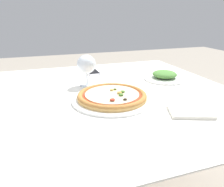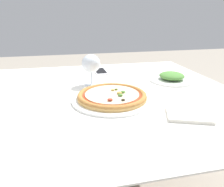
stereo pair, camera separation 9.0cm
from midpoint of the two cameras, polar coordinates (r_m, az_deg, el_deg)
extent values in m
cube|color=brown|center=(0.99, -10.40, -1.93)|extent=(1.31, 1.03, 0.04)
cube|color=white|center=(0.98, -10.47, -0.79)|extent=(1.41, 1.13, 0.01)
cylinder|color=brown|center=(1.70, 8.21, -4.90)|extent=(0.06, 0.06, 0.66)
cylinder|color=white|center=(0.91, -2.83, -1.53)|extent=(0.34, 0.34, 0.01)
cylinder|color=tan|center=(0.91, -2.85, -0.88)|extent=(0.29, 0.29, 0.01)
torus|color=#B27538|center=(0.90, -2.85, -0.53)|extent=(0.29, 0.29, 0.02)
cylinder|color=#BC381E|center=(0.90, -2.85, -0.44)|extent=(0.24, 0.24, 0.00)
cylinder|color=beige|center=(0.90, -2.86, -0.20)|extent=(0.22, 0.22, 0.00)
ellipsoid|color=#2D2319|center=(0.83, 0.38, -1.57)|extent=(0.02, 0.02, 0.01)
ellipsoid|color=#A83323|center=(0.83, -3.05, -1.69)|extent=(0.02, 0.02, 0.01)
ellipsoid|color=#4C7A33|center=(0.88, -0.55, -0.34)|extent=(0.02, 0.02, 0.01)
ellipsoid|color=#4C7A33|center=(0.91, -0.01, 0.49)|extent=(0.02, 0.02, 0.01)
ellipsoid|color=#425123|center=(0.94, -1.93, 1.09)|extent=(0.01, 0.01, 0.01)
ellipsoid|color=#BC9342|center=(0.90, -0.93, 0.20)|extent=(0.02, 0.02, 0.01)
ellipsoid|color=#BC9342|center=(0.93, -2.80, 0.91)|extent=(0.02, 0.02, 0.01)
cylinder|color=silver|center=(1.11, -8.80, 2.14)|extent=(0.07, 0.07, 0.00)
cylinder|color=silver|center=(1.10, -8.90, 3.88)|extent=(0.01, 0.01, 0.07)
sphere|color=silver|center=(1.08, -9.11, 7.55)|extent=(0.09, 0.09, 0.09)
cube|color=white|center=(1.34, -7.12, 5.59)|extent=(0.07, 0.15, 0.01)
cube|color=black|center=(1.34, -7.13, 5.82)|extent=(0.07, 0.13, 0.00)
cylinder|color=white|center=(1.22, 11.46, 3.84)|extent=(0.23, 0.23, 0.01)
ellipsoid|color=#4C8438|center=(1.21, 11.54, 4.95)|extent=(0.13, 0.13, 0.04)
cube|color=silver|center=(0.83, 16.84, -4.60)|extent=(0.18, 0.16, 0.01)
camera|label=1|loc=(0.05, -92.86, -1.06)|focal=35.00mm
camera|label=2|loc=(0.05, 87.14, 1.06)|focal=35.00mm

